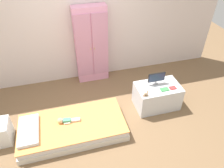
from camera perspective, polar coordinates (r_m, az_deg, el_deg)
name	(u,v)px	position (r m, az deg, el deg)	size (l,w,h in m)	color
ground_plane	(97,124)	(4.04, -4.09, -10.54)	(10.00, 10.00, 0.02)	brown
back_wall	(77,21)	(4.55, -9.16, 16.23)	(6.40, 0.05, 2.70)	silver
bed	(73,128)	(3.88, -10.40, -11.31)	(1.81, 0.89, 0.23)	silver
pillow	(29,130)	(3.84, -21.30, -11.42)	(0.32, 0.64, 0.06)	silver
doll	(64,120)	(3.81, -12.52, -9.44)	(0.39, 0.14, 0.10)	#4CA375
wardrobe	(91,46)	(4.63, -5.51, 10.11)	(0.68, 0.27, 1.69)	#E599BC
tv_stand	(157,96)	(4.29, 11.85, -3.13)	(0.84, 0.53, 0.49)	silver
tv_monitor	(157,78)	(4.11, 11.76, 1.65)	(0.33, 0.10, 0.24)	#99999E
rocking_horse_toy	(146,93)	(3.85, 9.10, -2.49)	(0.10, 0.04, 0.12)	#8E6642
book_green	(165,89)	(4.08, 13.78, -1.38)	(0.16, 0.10, 0.02)	#429E51
book_red	(173,88)	(4.16, 15.85, -0.99)	(0.12, 0.09, 0.02)	#CC3838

